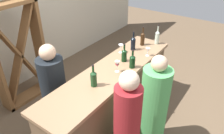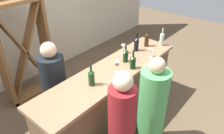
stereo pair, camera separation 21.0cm
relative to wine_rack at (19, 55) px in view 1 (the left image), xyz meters
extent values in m
plane|color=brown|center=(0.39, -1.65, -0.89)|extent=(12.00, 12.00, 0.00)
cube|color=beige|center=(0.39, 0.55, 0.51)|extent=(8.00, 0.10, 2.80)
cube|color=brown|center=(0.39, -1.65, -0.42)|extent=(2.49, 0.54, 0.93)
cube|color=#8C6B4C|center=(0.39, -1.65, 0.07)|extent=(2.57, 0.62, 0.05)
cube|color=brown|center=(0.43, 0.00, 0.00)|extent=(0.06, 0.28, 1.78)
cube|color=brown|center=(0.00, 0.00, 0.86)|extent=(0.91, 0.28, 0.06)
cube|color=brown|center=(0.00, 0.00, -0.86)|extent=(0.91, 0.28, 0.06)
cube|color=brown|center=(0.00, 0.00, 0.00)|extent=(0.82, 0.20, 1.67)
cube|color=brown|center=(0.00, 0.00, 0.00)|extent=(0.82, 0.20, 1.67)
cylinder|color=#193D1E|center=(-0.05, -1.68, 0.19)|extent=(0.08, 0.08, 0.18)
cone|color=#193D1E|center=(-0.05, -1.68, 0.29)|extent=(0.08, 0.08, 0.04)
cylinder|color=#193D1E|center=(-0.05, -1.68, 0.35)|extent=(0.03, 0.03, 0.08)
cylinder|color=black|center=(-0.05, -1.68, 0.39)|extent=(0.03, 0.03, 0.01)
cylinder|color=black|center=(0.62, -1.85, 0.18)|extent=(0.08, 0.08, 0.17)
cone|color=black|center=(0.62, -1.85, 0.28)|extent=(0.08, 0.08, 0.03)
cylinder|color=black|center=(0.62, -1.85, 0.33)|extent=(0.03, 0.03, 0.07)
cylinder|color=black|center=(0.62, -1.85, 0.37)|extent=(0.03, 0.03, 0.01)
cylinder|color=black|center=(0.71, -1.65, 0.18)|extent=(0.08, 0.08, 0.17)
cone|color=black|center=(0.71, -1.65, 0.28)|extent=(0.08, 0.08, 0.03)
cylinder|color=black|center=(0.71, -1.65, 0.33)|extent=(0.03, 0.03, 0.07)
cylinder|color=black|center=(0.71, -1.65, 0.37)|extent=(0.03, 0.03, 0.01)
cylinder|color=black|center=(1.12, -1.57, 0.19)|extent=(0.08, 0.08, 0.20)
cone|color=black|center=(1.12, -1.57, 0.31)|extent=(0.08, 0.08, 0.04)
cylinder|color=black|center=(1.12, -1.57, 0.37)|extent=(0.03, 0.03, 0.08)
cylinder|color=black|center=(1.12, -1.57, 0.42)|extent=(0.03, 0.03, 0.01)
cylinder|color=#331E0F|center=(1.37, -1.60, 0.20)|extent=(0.07, 0.07, 0.20)
cone|color=#331E0F|center=(1.37, -1.60, 0.31)|extent=(0.07, 0.07, 0.04)
cylinder|color=#331E0F|center=(1.37, -1.60, 0.38)|extent=(0.03, 0.03, 0.08)
cylinder|color=black|center=(1.37, -1.60, 0.42)|extent=(0.03, 0.03, 0.01)
cylinder|color=#B7C6B2|center=(1.57, -1.79, 0.20)|extent=(0.07, 0.07, 0.20)
cone|color=#B7C6B2|center=(1.57, -1.79, 0.32)|extent=(0.07, 0.07, 0.04)
cylinder|color=#B7C6B2|center=(1.57, -1.79, 0.38)|extent=(0.03, 0.03, 0.09)
cylinder|color=black|center=(1.57, -1.79, 0.43)|extent=(0.03, 0.03, 0.01)
cylinder|color=white|center=(1.07, -1.86, 0.10)|extent=(0.06, 0.06, 0.00)
cylinder|color=white|center=(1.07, -1.86, 0.13)|extent=(0.01, 0.01, 0.06)
cone|color=white|center=(1.07, -1.86, 0.20)|extent=(0.07, 0.07, 0.07)
cylinder|color=white|center=(0.40, -1.73, 0.10)|extent=(0.06, 0.06, 0.00)
cylinder|color=white|center=(0.40, -1.73, 0.14)|extent=(0.01, 0.01, 0.08)
cone|color=white|center=(0.40, -1.73, 0.22)|extent=(0.07, 0.07, 0.08)
cone|color=maroon|center=(0.40, -1.73, 0.20)|extent=(0.06, 0.06, 0.04)
cylinder|color=white|center=(0.92, -1.45, 0.10)|extent=(0.06, 0.06, 0.00)
cylinder|color=white|center=(0.92, -1.45, 0.14)|extent=(0.01, 0.01, 0.07)
cone|color=white|center=(0.92, -1.45, 0.21)|extent=(0.08, 0.08, 0.07)
cylinder|color=#4CA559|center=(0.38, -2.34, -0.27)|extent=(0.48, 0.48, 1.24)
sphere|color=#D8AD8C|center=(0.38, -2.34, 0.44)|extent=(0.20, 0.20, 0.20)
cylinder|color=maroon|center=(-0.16, -2.25, -0.26)|extent=(0.32, 0.32, 1.26)
sphere|color=beige|center=(-0.16, -2.25, 0.47)|extent=(0.22, 0.22, 0.22)
cylinder|color=black|center=(-0.17, -1.01, -0.28)|extent=(0.38, 0.38, 1.21)
sphere|color=#D8AD8C|center=(-0.17, -1.01, 0.42)|extent=(0.22, 0.22, 0.22)
camera|label=1|loc=(-1.75, -3.15, 1.73)|focal=34.80mm
camera|label=2|loc=(-1.63, -3.32, 1.73)|focal=34.80mm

